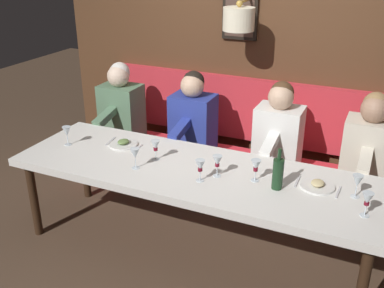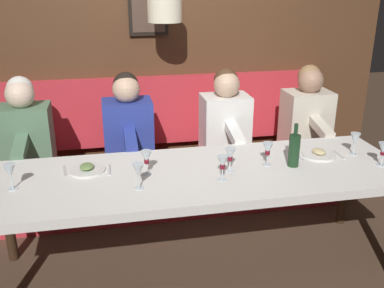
{
  "view_description": "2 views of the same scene",
  "coord_description": "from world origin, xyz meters",
  "px_view_note": "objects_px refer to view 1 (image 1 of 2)",
  "views": [
    {
      "loc": [
        -2.76,
        -1.24,
        2.28
      ],
      "look_at": [
        0.05,
        0.03,
        0.92
      ],
      "focal_mm": 41.9,
      "sensor_mm": 36.0,
      "label": 1
    },
    {
      "loc": [
        -2.57,
        0.56,
        1.93
      ],
      "look_at": [
        0.05,
        0.03,
        0.92
      ],
      "focal_mm": 40.87,
      "sensor_mm": 36.0,
      "label": 2
    }
  ],
  "objects_px": {
    "diner_near": "(279,129)",
    "wine_glass_3": "(357,181)",
    "wine_bottle": "(278,173)",
    "diner_far": "(121,104)",
    "wine_glass_5": "(155,146)",
    "wine_glass_4": "(367,200)",
    "wine_glass_6": "(67,132)",
    "wine_glass_0": "(217,162)",
    "wine_glass_2": "(256,166)",
    "diner_nearest": "(369,143)",
    "wine_glass_7": "(135,154)",
    "dining_table": "(193,176)",
    "wine_glass_1": "(200,166)",
    "diner_middle": "(193,115)"
  },
  "relations": [
    {
      "from": "diner_near",
      "to": "wine_glass_3",
      "type": "height_order",
      "value": "diner_near"
    },
    {
      "from": "wine_glass_3",
      "to": "wine_bottle",
      "type": "relative_size",
      "value": 0.55
    },
    {
      "from": "diner_far",
      "to": "wine_glass_5",
      "type": "xyz_separation_m",
      "value": [
        -0.85,
        -0.87,
        0.04
      ]
    },
    {
      "from": "wine_glass_4",
      "to": "wine_glass_6",
      "type": "relative_size",
      "value": 1.0
    },
    {
      "from": "diner_far",
      "to": "wine_glass_0",
      "type": "xyz_separation_m",
      "value": [
        -0.91,
        -1.41,
        0.04
      ]
    },
    {
      "from": "wine_glass_3",
      "to": "wine_bottle",
      "type": "xyz_separation_m",
      "value": [
        -0.1,
        0.51,
        -0.0
      ]
    },
    {
      "from": "diner_near",
      "to": "wine_glass_2",
      "type": "height_order",
      "value": "diner_near"
    },
    {
      "from": "diner_nearest",
      "to": "wine_glass_7",
      "type": "xyz_separation_m",
      "value": [
        -1.05,
        1.58,
        0.04
      ]
    },
    {
      "from": "dining_table",
      "to": "wine_glass_1",
      "type": "bearing_deg",
      "value": -140.19
    },
    {
      "from": "diner_nearest",
      "to": "diner_middle",
      "type": "height_order",
      "value": "same"
    },
    {
      "from": "wine_glass_1",
      "to": "wine_glass_5",
      "type": "height_order",
      "value": "same"
    },
    {
      "from": "diner_far",
      "to": "wine_glass_4",
      "type": "relative_size",
      "value": 4.82
    },
    {
      "from": "wine_glass_6",
      "to": "wine_bottle",
      "type": "bearing_deg",
      "value": -90.05
    },
    {
      "from": "wine_glass_6",
      "to": "wine_glass_0",
      "type": "bearing_deg",
      "value": -90.18
    },
    {
      "from": "diner_near",
      "to": "wine_bottle",
      "type": "distance_m",
      "value": 0.94
    },
    {
      "from": "wine_glass_2",
      "to": "dining_table",
      "type": "bearing_deg",
      "value": 91.78
    },
    {
      "from": "wine_glass_1",
      "to": "wine_glass_5",
      "type": "xyz_separation_m",
      "value": [
        0.18,
        0.46,
        0.0
      ]
    },
    {
      "from": "diner_nearest",
      "to": "wine_glass_5",
      "type": "relative_size",
      "value": 4.82
    },
    {
      "from": "wine_glass_7",
      "to": "wine_bottle",
      "type": "relative_size",
      "value": 0.55
    },
    {
      "from": "diner_nearest",
      "to": "wine_bottle",
      "type": "xyz_separation_m",
      "value": [
        -0.91,
        0.53,
        0.04
      ]
    },
    {
      "from": "wine_glass_0",
      "to": "wine_glass_4",
      "type": "distance_m",
      "value": 1.04
    },
    {
      "from": "wine_glass_0",
      "to": "wine_glass_3",
      "type": "height_order",
      "value": "same"
    },
    {
      "from": "wine_glass_0",
      "to": "wine_bottle",
      "type": "height_order",
      "value": "wine_bottle"
    },
    {
      "from": "diner_far",
      "to": "wine_bottle",
      "type": "xyz_separation_m",
      "value": [
        -0.91,
        -1.86,
        0.04
      ]
    },
    {
      "from": "wine_glass_3",
      "to": "wine_bottle",
      "type": "bearing_deg",
      "value": 101.4
    },
    {
      "from": "wine_glass_4",
      "to": "wine_glass_7",
      "type": "distance_m",
      "value": 1.64
    },
    {
      "from": "diner_nearest",
      "to": "diner_near",
      "type": "distance_m",
      "value": 0.75
    },
    {
      "from": "diner_far",
      "to": "wine_glass_5",
      "type": "relative_size",
      "value": 4.82
    },
    {
      "from": "wine_glass_0",
      "to": "wine_glass_4",
      "type": "xyz_separation_m",
      "value": [
        -0.11,
        -1.04,
        0.0
      ]
    },
    {
      "from": "diner_middle",
      "to": "wine_glass_7",
      "type": "xyz_separation_m",
      "value": [
        -1.05,
        0.0,
        0.04
      ]
    },
    {
      "from": "diner_far",
      "to": "wine_glass_7",
      "type": "height_order",
      "value": "diner_far"
    },
    {
      "from": "wine_glass_5",
      "to": "wine_bottle",
      "type": "height_order",
      "value": "wine_bottle"
    },
    {
      "from": "wine_glass_2",
      "to": "wine_glass_3",
      "type": "distance_m",
      "value": 0.68
    },
    {
      "from": "dining_table",
      "to": "diner_middle",
      "type": "distance_m",
      "value": 0.98
    },
    {
      "from": "wine_glass_2",
      "to": "wine_glass_4",
      "type": "xyz_separation_m",
      "value": [
        -0.16,
        -0.76,
        0.0
      ]
    },
    {
      "from": "wine_glass_5",
      "to": "wine_glass_7",
      "type": "xyz_separation_m",
      "value": [
        -0.2,
        0.07,
        0.0
      ]
    },
    {
      "from": "wine_glass_5",
      "to": "wine_glass_7",
      "type": "bearing_deg",
      "value": 161.02
    },
    {
      "from": "diner_near",
      "to": "wine_glass_0",
      "type": "distance_m",
      "value": 0.94
    },
    {
      "from": "diner_middle",
      "to": "wine_glass_4",
      "type": "height_order",
      "value": "diner_middle"
    },
    {
      "from": "wine_glass_6",
      "to": "wine_glass_7",
      "type": "bearing_deg",
      "value": -100.65
    },
    {
      "from": "wine_glass_1",
      "to": "wine_glass_3",
      "type": "bearing_deg",
      "value": -77.84
    },
    {
      "from": "diner_middle",
      "to": "wine_glass_0",
      "type": "bearing_deg",
      "value": -146.32
    },
    {
      "from": "wine_glass_3",
      "to": "wine_glass_4",
      "type": "xyz_separation_m",
      "value": [
        -0.22,
        -0.08,
        -0.0
      ]
    },
    {
      "from": "wine_glass_0",
      "to": "wine_bottle",
      "type": "bearing_deg",
      "value": -89.66
    },
    {
      "from": "wine_glass_3",
      "to": "wine_bottle",
      "type": "distance_m",
      "value": 0.52
    },
    {
      "from": "diner_near",
      "to": "wine_glass_7",
      "type": "bearing_deg",
      "value": 141.7
    },
    {
      "from": "wine_glass_3",
      "to": "wine_glass_6",
      "type": "bearing_deg",
      "value": 92.51
    },
    {
      "from": "wine_glass_4",
      "to": "wine_glass_5",
      "type": "height_order",
      "value": "same"
    },
    {
      "from": "dining_table",
      "to": "diner_nearest",
      "type": "bearing_deg",
      "value": -53.23
    },
    {
      "from": "diner_far",
      "to": "diner_nearest",
      "type": "bearing_deg",
      "value": -90.0
    }
  ]
}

